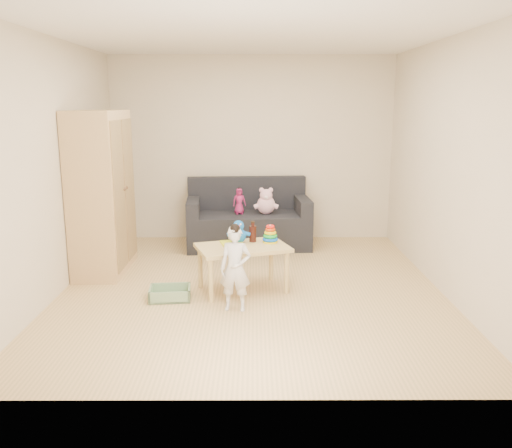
{
  "coord_description": "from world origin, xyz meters",
  "views": [
    {
      "loc": [
        0.03,
        -5.53,
        1.95
      ],
      "look_at": [
        0.05,
        0.25,
        0.65
      ],
      "focal_mm": 38.0,
      "sensor_mm": 36.0,
      "label": 1
    }
  ],
  "objects_px": {
    "toddler": "(235,270)",
    "play_table": "(243,268)",
    "wardrobe": "(101,193)",
    "sofa": "(248,230)"
  },
  "relations": [
    {
      "from": "sofa",
      "to": "wardrobe",
      "type": "bearing_deg",
      "value": -150.92
    },
    {
      "from": "wardrobe",
      "to": "sofa",
      "type": "distance_m",
      "value": 2.13
    },
    {
      "from": "toddler",
      "to": "play_table",
      "type": "bearing_deg",
      "value": 90.79
    },
    {
      "from": "wardrobe",
      "to": "toddler",
      "type": "height_order",
      "value": "wardrobe"
    },
    {
      "from": "wardrobe",
      "to": "play_table",
      "type": "bearing_deg",
      "value": -23.2
    },
    {
      "from": "wardrobe",
      "to": "play_table",
      "type": "relative_size",
      "value": 2.02
    },
    {
      "from": "sofa",
      "to": "play_table",
      "type": "bearing_deg",
      "value": -95.58
    },
    {
      "from": "wardrobe",
      "to": "play_table",
      "type": "distance_m",
      "value": 1.91
    },
    {
      "from": "play_table",
      "to": "toddler",
      "type": "distance_m",
      "value": 0.58
    },
    {
      "from": "wardrobe",
      "to": "sofa",
      "type": "xyz_separation_m",
      "value": [
        1.68,
        1.11,
        -0.7
      ]
    }
  ]
}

